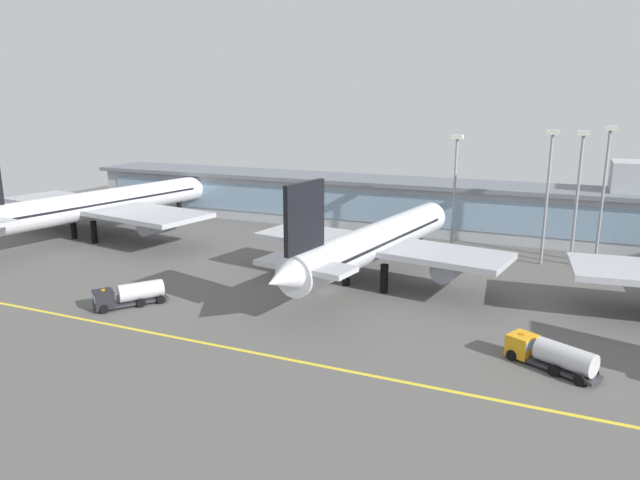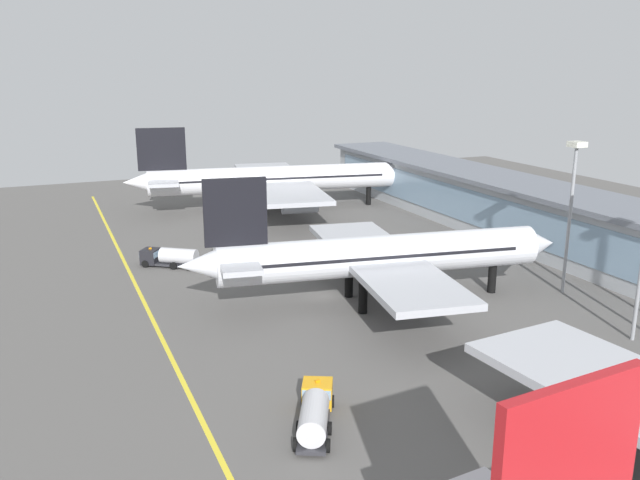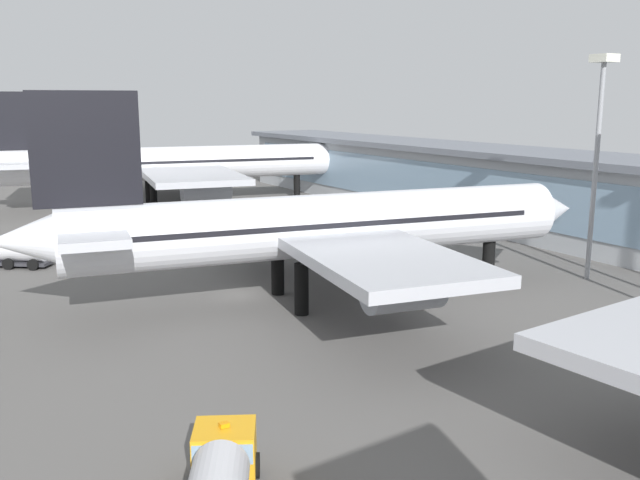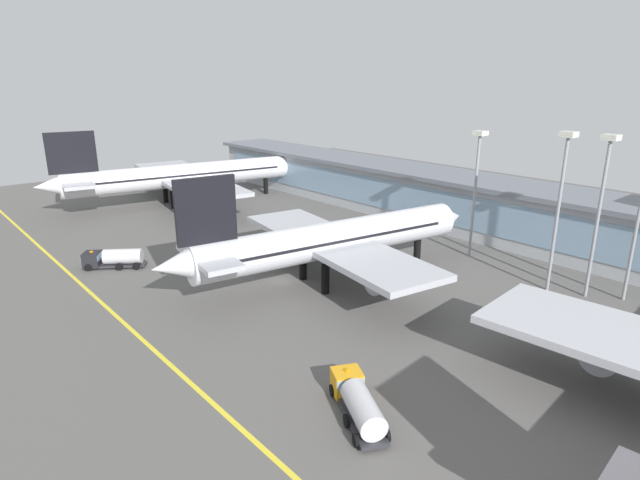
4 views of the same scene
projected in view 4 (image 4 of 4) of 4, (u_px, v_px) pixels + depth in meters
ground_plane at (281, 281)px, 73.99m from camera, size 204.89×204.89×0.00m
taxiway_centreline_stripe at (129, 327)px, 60.30m from camera, size 163.92×0.50×0.01m
terminal_building at (470, 202)px, 97.11m from camera, size 149.35×14.00×15.25m
airliner_near_left at (183, 176)px, 117.42m from camera, size 49.40×60.42×17.33m
airliner_near_right at (332, 240)px, 71.96m from camera, size 37.97×49.34×16.74m
fuel_tanker_truck at (112, 258)px, 78.75m from camera, size 7.31×8.73×2.90m
baggage_tug_near at (357, 400)px, 44.25m from camera, size 9.17×6.27×2.90m
apron_light_mast_west at (561, 188)px, 66.69m from camera, size 1.80×1.80×21.27m
apron_light_mast_centre at (477, 174)px, 80.35m from camera, size 1.80×1.80×19.98m
apron_light_mast_east at (602, 192)px, 64.68m from camera, size 1.80×1.80×21.13m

